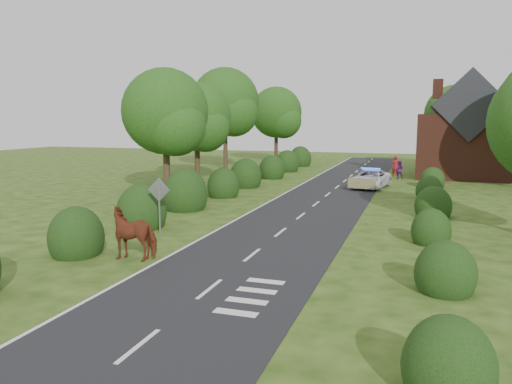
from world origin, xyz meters
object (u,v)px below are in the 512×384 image
(cow, at_px, (135,237))
(road_sign, at_px, (159,198))
(pedestrian_purple, at_px, (399,170))
(police_van, at_px, (371,179))
(pedestrian_red, at_px, (395,166))

(cow, bearing_deg, road_sign, -171.02)
(cow, relative_size, pedestrian_purple, 1.43)
(road_sign, height_order, cow, road_sign)
(police_van, bearing_deg, pedestrian_red, 89.77)
(road_sign, relative_size, cow, 1.13)
(road_sign, bearing_deg, pedestrian_red, 71.82)
(police_van, height_order, pedestrian_red, pedestrian_red)
(pedestrian_purple, bearing_deg, cow, 69.62)
(road_sign, distance_m, pedestrian_purple, 26.63)
(cow, relative_size, pedestrian_red, 1.22)
(police_van, height_order, pedestrian_purple, pedestrian_purple)
(pedestrian_red, bearing_deg, pedestrian_purple, 102.94)
(pedestrian_purple, bearing_deg, police_van, 70.30)
(cow, xyz_separation_m, police_van, (6.39, 22.10, -0.13))
(road_sign, bearing_deg, cow, -74.35)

